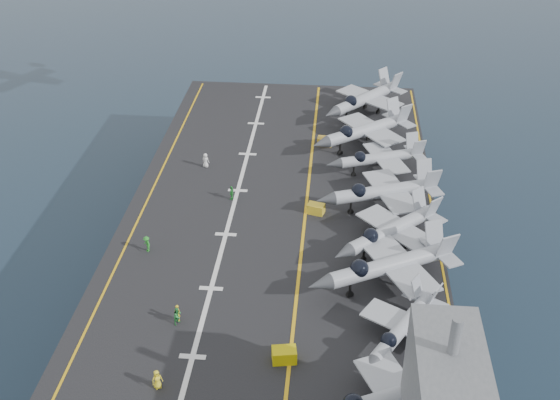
{
  "coord_description": "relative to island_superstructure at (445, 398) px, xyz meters",
  "views": [
    {
      "loc": [
        6.25,
        -66.55,
        56.84
      ],
      "look_at": [
        0.0,
        4.0,
        13.0
      ],
      "focal_mm": 45.0,
      "sensor_mm": 36.0,
      "label": 1
    }
  ],
  "objects": [
    {
      "name": "ground",
      "position": [
        -15.0,
        30.0,
        -17.9
      ],
      "size": [
        500.0,
        500.0,
        0.0
      ],
      "primitive_type": "plane",
      "color": "#142135",
      "rests_on": "ground"
    },
    {
      "name": "hull",
      "position": [
        -15.0,
        30.0,
        -12.9
      ],
      "size": [
        36.0,
        90.0,
        10.0
      ],
      "primitive_type": "cube",
      "color": "#56595E",
      "rests_on": "ground"
    },
    {
      "name": "flight_deck",
      "position": [
        -15.0,
        30.0,
        -7.7
      ],
      "size": [
        38.0,
        92.0,
        0.4
      ],
      "primitive_type": "cube",
      "color": "black",
      "rests_on": "hull"
    },
    {
      "name": "foul_line",
      "position": [
        -12.0,
        30.0,
        -7.48
      ],
      "size": [
        0.35,
        90.0,
        0.02
      ],
      "primitive_type": "cube",
      "color": "gold",
      "rests_on": "flight_deck"
    },
    {
      "name": "landing_centerline",
      "position": [
        -21.0,
        30.0,
        -7.48
      ],
      "size": [
        0.5,
        90.0,
        0.02
      ],
      "primitive_type": "cube",
      "color": "silver",
      "rests_on": "flight_deck"
    },
    {
      "name": "deck_edge_port",
      "position": [
        -32.0,
        30.0,
        -7.48
      ],
      "size": [
        0.25,
        90.0,
        0.02
      ],
      "primitive_type": "cube",
      "color": "gold",
      "rests_on": "flight_deck"
    },
    {
      "name": "deck_edge_stbd",
      "position": [
        3.5,
        30.0,
        -7.48
      ],
      "size": [
        0.25,
        90.0,
        0.02
      ],
      "primitive_type": "cube",
      "color": "gold",
      "rests_on": "flight_deck"
    },
    {
      "name": "island_superstructure",
      "position": [
        0.0,
        0.0,
        0.0
      ],
      "size": [
        5.0,
        10.0,
        15.0
      ],
      "primitive_type": null,
      "color": "#56595E",
      "rests_on": "flight_deck"
    },
    {
      "name": "fighter_jet_1",
      "position": [
        -3.35,
        4.28,
        -4.89
      ],
      "size": [
        17.89,
        15.52,
        5.22
      ],
      "primitive_type": null,
      "color": "#99A2AB",
      "rests_on": "flight_deck"
    },
    {
      "name": "fighter_jet_2",
      "position": [
        -1.71,
        13.44,
        -5.28
      ],
      "size": [
        13.82,
        15.32,
        4.43
      ],
      "primitive_type": null,
      "color": "#8D969D",
      "rests_on": "flight_deck"
    },
    {
      "name": "fighter_jet_3",
      "position": [
        -2.52,
        22.15,
        -4.64
      ],
      "size": [
        19.71,
        17.46,
        5.72
      ],
      "primitive_type": null,
      "color": "#97A0A7",
      "rests_on": "flight_deck"
    },
    {
      "name": "fighter_jet_4",
      "position": [
        -2.04,
        29.02,
        -4.9
      ],
      "size": [
        17.74,
        17.47,
        5.19
      ],
      "primitive_type": null,
      "color": "gray",
      "rests_on": "flight_deck"
    },
    {
      "name": "fighter_jet_5",
      "position": [
        -2.49,
        37.29,
        -4.81
      ],
      "size": [
        18.09,
        15.04,
        5.38
      ],
      "primitive_type": null,
      "color": "gray",
      "rests_on": "flight_deck"
    },
    {
      "name": "fighter_jet_6",
      "position": [
        -2.65,
        46.46,
        -5.15
      ],
      "size": [
        15.82,
        13.2,
        4.69
      ],
      "primitive_type": null,
      "color": "#99A1A9",
      "rests_on": "flight_deck"
    },
    {
      "name": "fighter_jet_7",
      "position": [
        -4.48,
        53.81,
        -4.69
      ],
      "size": [
        19.42,
        18.45,
        5.63
      ],
      "primitive_type": null,
      "color": "gray",
      "rests_on": "flight_deck"
    },
    {
      "name": "fighter_jet_8",
      "position": [
        -4.38,
        64.95,
        -4.7
      ],
      "size": [
        18.68,
        19.25,
        5.6
      ],
      "primitive_type": null,
      "color": "#9AA3AB",
      "rests_on": "flight_deck"
    },
    {
      "name": "tow_cart_a",
      "position": [
        -12.51,
        10.3,
        -6.83
      ],
      "size": [
        2.45,
        1.81,
        1.34
      ],
      "primitive_type": null,
      "color": "#C2B106",
      "rests_on": "flight_deck"
    },
    {
      "name": "tow_cart_b",
      "position": [
        -10.76,
        35.6,
        -6.89
      ],
      "size": [
        2.3,
        1.81,
        1.21
      ],
      "primitive_type": null,
      "color": "yellow",
      "rests_on": "flight_deck"
    },
    {
      "name": "tow_cart_c",
      "position": [
        -10.29,
        53.75,
        -6.88
      ],
      "size": [
        2.16,
        1.51,
        1.23
      ],
      "primitive_type": null,
      "color": "gold",
      "rests_on": "flight_deck"
    },
    {
      "name": "crew_0",
      "position": [
        -23.29,
        6.03,
        -6.52
      ],
      "size": [
        1.41,
        1.31,
        1.95
      ],
      "primitive_type": "imported",
      "color": "yellow",
      "rests_on": "flight_deck"
    },
    {
      "name": "crew_1",
      "position": [
        -23.41,
        14.86,
        -6.59
      ],
      "size": [
        1.3,
        1.12,
        1.82
      ],
      "primitive_type": "imported",
      "color": "yellow",
      "rests_on": "flight_deck"
    },
    {
      "name": "crew_2",
      "position": [
        -23.28,
        14.45,
        -6.55
      ],
      "size": [
        1.19,
        1.36,
        1.89
      ],
      "primitive_type": "imported",
      "color": "#298A3C",
      "rests_on": "flight_deck"
    },
    {
      "name": "crew_3",
      "position": [
        -29.27,
        25.99,
        -6.53
      ],
      "size": [
        1.32,
        1.39,
        1.93
      ],
      "primitive_type": "imported",
      "color": "#228724",
      "rests_on": "flight_deck"
    },
    {
      "name": "crew_4",
      "position": [
        -21.44,
        37.86,
        -6.55
      ],
      "size": [
        0.97,
        1.27,
        1.89
      ],
      "primitive_type": "imported",
      "color": "#268C33",
      "rests_on": "flight_deck"
    },
    {
      "name": "crew_5",
      "position": [
        -26.19,
        45.86,
        -6.49
      ],
      "size": [
        1.41,
        1.16,
        2.03
      ],
      "primitive_type": "imported",
      "color": "white",
      "rests_on": "flight_deck"
    }
  ]
}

